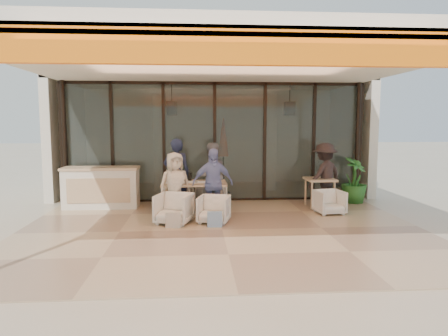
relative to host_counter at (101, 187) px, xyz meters
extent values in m
plane|color=#C6B293|center=(2.86, -2.30, -0.53)|extent=(70.00, 70.00, 0.00)
cube|color=tan|center=(2.86, -2.30, -0.53)|extent=(8.00, 6.00, 0.01)
cube|color=silver|center=(2.86, -2.30, 2.77)|extent=(8.00, 6.00, 0.20)
cube|color=orange|center=(2.86, -5.24, 2.49)|extent=(8.00, 0.12, 0.45)
cube|color=#FF5015|center=(2.86, -4.55, 2.61)|extent=(8.00, 1.50, 0.06)
cylinder|color=black|center=(-1.02, 0.58, 1.07)|extent=(0.12, 0.12, 3.20)
cylinder|color=black|center=(6.74, 0.58, 1.07)|extent=(0.12, 0.12, 3.20)
cube|color=#9EADA3|center=(2.86, 0.70, 1.07)|extent=(8.00, 0.03, 3.20)
cube|color=black|center=(2.86, 0.70, -0.49)|extent=(8.00, 0.10, 0.08)
cube|color=black|center=(2.86, 0.70, 2.63)|extent=(8.00, 0.10, 0.08)
cube|color=black|center=(-1.14, 0.70, 1.07)|extent=(0.08, 0.10, 3.20)
cube|color=black|center=(0.16, 0.70, 1.07)|extent=(0.08, 0.10, 3.20)
cube|color=black|center=(1.51, 0.70, 1.07)|extent=(0.08, 0.10, 3.20)
cube|color=black|center=(2.86, 0.70, 1.07)|extent=(0.08, 0.10, 3.20)
cube|color=black|center=(4.21, 0.70, 1.07)|extent=(0.08, 0.10, 3.20)
cube|color=black|center=(5.56, 0.70, 1.07)|extent=(0.08, 0.10, 3.20)
cube|color=black|center=(6.86, 0.70, 1.07)|extent=(0.08, 0.10, 3.20)
cube|color=silver|center=(2.86, 4.20, 1.17)|extent=(9.00, 0.25, 3.40)
cube|color=silver|center=(-1.54, 2.45, 1.17)|extent=(0.25, 3.50, 3.40)
cube|color=silver|center=(7.26, 2.45, 1.17)|extent=(0.25, 3.50, 3.40)
cube|color=silver|center=(2.86, 2.45, 2.87)|extent=(9.00, 3.50, 0.25)
cube|color=#DDBC86|center=(2.86, 2.45, -0.52)|extent=(8.00, 3.50, 0.02)
cylinder|color=silver|center=(1.26, 2.30, 0.97)|extent=(0.40, 0.40, 3.00)
cylinder|color=silver|center=(4.66, 2.30, 0.97)|extent=(0.40, 0.40, 3.00)
cylinder|color=black|center=(1.66, 1.90, 2.47)|extent=(0.03, 0.03, 0.70)
cube|color=black|center=(1.66, 1.90, 2.02)|extent=(0.30, 0.30, 0.40)
sphere|color=#FFBF72|center=(1.66, 1.90, 2.02)|extent=(0.18, 0.18, 0.18)
cylinder|color=black|center=(5.16, 1.90, 2.47)|extent=(0.03, 0.03, 0.70)
cube|color=black|center=(5.16, 1.90, 2.02)|extent=(0.30, 0.30, 0.40)
sphere|color=#FFBF72|center=(5.16, 1.90, 2.02)|extent=(0.18, 0.18, 0.18)
cylinder|color=black|center=(3.16, 1.70, -0.48)|extent=(0.40, 0.40, 0.05)
cylinder|color=black|center=(3.16, 1.70, 0.52)|extent=(0.04, 0.04, 2.10)
cone|color=#D75112|center=(3.16, 1.70, 1.17)|extent=(0.32, 0.32, 1.10)
cube|color=silver|center=(0.00, 0.00, -0.03)|extent=(1.80, 0.60, 1.00)
cube|color=#DDBC86|center=(0.00, 0.00, 0.48)|extent=(1.85, 0.65, 0.06)
cube|color=#DDBC86|center=(0.00, -0.31, -0.03)|extent=(1.50, 0.02, 0.60)
cube|color=#DDBC86|center=(2.30, -0.72, 0.19)|extent=(1.50, 0.90, 0.05)
cube|color=white|center=(2.30, -0.72, 0.21)|extent=(1.30, 0.35, 0.01)
cylinder|color=#DDBC86|center=(1.68, -1.04, -0.18)|extent=(0.06, 0.06, 0.70)
cylinder|color=#DDBC86|center=(2.92, -1.04, -0.18)|extent=(0.06, 0.06, 0.70)
cylinder|color=#DDBC86|center=(1.68, -0.40, -0.18)|extent=(0.06, 0.06, 0.70)
cylinder|color=#DDBC86|center=(2.92, -0.40, -0.18)|extent=(0.06, 0.06, 0.70)
cylinder|color=white|center=(1.85, -0.87, 0.27)|extent=(0.06, 0.06, 0.11)
cylinder|color=white|center=(2.05, -0.52, 0.27)|extent=(0.06, 0.06, 0.11)
cylinder|color=white|center=(2.35, -0.82, 0.27)|extent=(0.06, 0.06, 0.11)
cylinder|color=white|center=(2.60, -0.54, 0.27)|extent=(0.06, 0.06, 0.11)
cylinder|color=white|center=(2.80, -0.92, 0.27)|extent=(0.06, 0.06, 0.11)
cylinder|color=brown|center=(1.75, -0.57, 0.30)|extent=(0.07, 0.07, 0.16)
cylinder|color=black|center=(2.20, -0.44, 0.30)|extent=(0.09, 0.09, 0.17)
cylinder|color=black|center=(2.20, -0.44, 0.39)|extent=(0.10, 0.10, 0.01)
cylinder|color=white|center=(1.85, -1.02, 0.22)|extent=(0.22, 0.22, 0.01)
cylinder|color=white|center=(2.75, -1.02, 0.22)|extent=(0.22, 0.22, 0.01)
cylinder|color=white|center=(1.85, -0.40, 0.22)|extent=(0.22, 0.22, 0.01)
cylinder|color=white|center=(2.75, -0.40, 0.22)|extent=(0.22, 0.22, 0.01)
imported|color=white|center=(1.88, 0.23, -0.17)|extent=(0.81, 0.77, 0.71)
imported|color=white|center=(2.72, 0.23, -0.19)|extent=(0.82, 0.80, 0.69)
imported|color=white|center=(1.88, -1.67, -0.17)|extent=(0.86, 0.83, 0.72)
imported|color=white|center=(2.72, -1.67, -0.21)|extent=(0.76, 0.73, 0.65)
imported|color=#182036|center=(1.88, -0.27, 0.35)|extent=(0.66, 0.46, 1.76)
imported|color=slate|center=(2.72, -0.27, 0.29)|extent=(0.97, 0.87, 1.65)
imported|color=beige|center=(1.88, -1.17, 0.21)|extent=(0.85, 0.70, 1.48)
imported|color=#7C8BD0|center=(2.72, -1.17, 0.25)|extent=(0.96, 0.51, 1.57)
cube|color=silver|center=(1.88, -2.07, -0.36)|extent=(0.30, 0.10, 0.34)
cube|color=#99BFD8|center=(2.72, -2.07, -0.36)|extent=(0.30, 0.10, 0.34)
cube|color=#DDBC86|center=(5.45, -0.29, 0.19)|extent=(0.70, 0.70, 0.05)
cylinder|color=#DDBC86|center=(5.17, -0.57, -0.18)|extent=(0.05, 0.05, 0.70)
cylinder|color=#DDBC86|center=(5.73, -0.57, -0.18)|extent=(0.05, 0.05, 0.70)
cylinder|color=#DDBC86|center=(5.17, -0.01, -0.18)|extent=(0.05, 0.05, 0.70)
cylinder|color=#DDBC86|center=(5.73, -0.01, -0.18)|extent=(0.05, 0.05, 0.70)
imported|color=white|center=(5.45, -1.04, -0.22)|extent=(0.68, 0.64, 0.63)
imported|color=black|center=(5.59, -0.23, 0.28)|extent=(1.21, 1.07, 1.63)
imported|color=#1E5919|center=(6.52, 0.17, 0.08)|extent=(0.97, 0.97, 1.22)
camera|label=1|loc=(2.35, -9.98, 1.60)|focal=32.00mm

